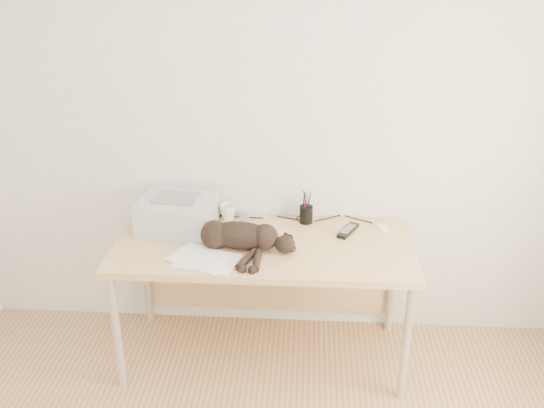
# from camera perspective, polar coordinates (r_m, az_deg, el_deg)

# --- Properties ---
(wall_back) EXTENTS (3.50, 0.00, 3.50)m
(wall_back) POSITION_cam_1_polar(r_m,az_deg,el_deg) (3.35, -0.38, 7.66)
(wall_back) COLOR white
(wall_back) RESTS_ON floor
(desk) EXTENTS (1.60, 0.70, 0.74)m
(desk) POSITION_cam_1_polar(r_m,az_deg,el_deg) (3.38, -0.67, -5.03)
(desk) COLOR #CFB579
(desk) RESTS_ON floor
(printer) EXTENTS (0.43, 0.37, 0.19)m
(printer) POSITION_cam_1_polar(r_m,az_deg,el_deg) (3.41, -8.89, -0.85)
(printer) COLOR #B9B8BE
(printer) RESTS_ON desk
(papers) EXTENTS (0.39, 0.33, 0.01)m
(papers) POSITION_cam_1_polar(r_m,az_deg,el_deg) (3.11, -6.41, -5.17)
(papers) COLOR white
(papers) RESTS_ON desk
(cat) EXTENTS (0.68, 0.36, 0.16)m
(cat) POSITION_cam_1_polar(r_m,az_deg,el_deg) (3.17, -3.24, -3.11)
(cat) COLOR black
(cat) RESTS_ON desk
(mug) EXTENTS (0.14, 0.14, 0.09)m
(mug) POSITION_cam_1_polar(r_m,az_deg,el_deg) (3.49, -4.16, -0.78)
(mug) COLOR white
(mug) RESTS_ON desk
(pen_cup) EXTENTS (0.07, 0.07, 0.19)m
(pen_cup) POSITION_cam_1_polar(r_m,az_deg,el_deg) (3.45, 3.23, -0.95)
(pen_cup) COLOR black
(pen_cup) RESTS_ON desk
(remote_grey) EXTENTS (0.06, 0.19, 0.02)m
(remote_grey) POSITION_cam_1_polar(r_m,az_deg,el_deg) (3.47, -2.65, -1.55)
(remote_grey) COLOR gray
(remote_grey) RESTS_ON desk
(remote_black) EXTENTS (0.13, 0.19, 0.02)m
(remote_black) POSITION_cam_1_polar(r_m,az_deg,el_deg) (3.38, 7.17, -2.50)
(remote_black) COLOR black
(remote_black) RESTS_ON desk
(mouse) EXTENTS (0.08, 0.11, 0.03)m
(mouse) POSITION_cam_1_polar(r_m,az_deg,el_deg) (3.45, 10.42, -2.03)
(mouse) COLOR white
(mouse) RESTS_ON desk
(cable_tangle) EXTENTS (1.36, 0.07, 0.01)m
(cable_tangle) POSITION_cam_1_polar(r_m,az_deg,el_deg) (3.51, -0.41, -1.25)
(cable_tangle) COLOR black
(cable_tangle) RESTS_ON desk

